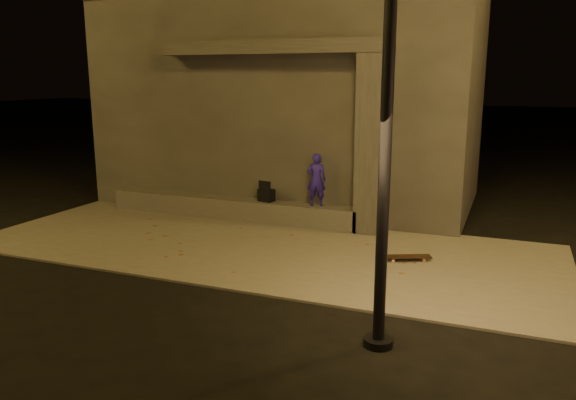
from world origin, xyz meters
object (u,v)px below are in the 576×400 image
at_px(column, 371,145).
at_px(skateboard, 408,257).
at_px(backpack, 266,194).
at_px(skateboarder, 316,180).

height_order(column, skateboard, column).
height_order(backpack, skateboard, backpack).
bearing_deg(skateboarder, backpack, -10.49).
bearing_deg(skateboarder, skateboard, 133.99).
bearing_deg(column, backpack, 180.00).
bearing_deg(skateboarder, column, 169.51).
relative_size(column, backpack, 7.65).
distance_m(skateboarder, skateboard, 2.93).
relative_size(backpack, skateboard, 0.57).
bearing_deg(skateboard, column, 100.05).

